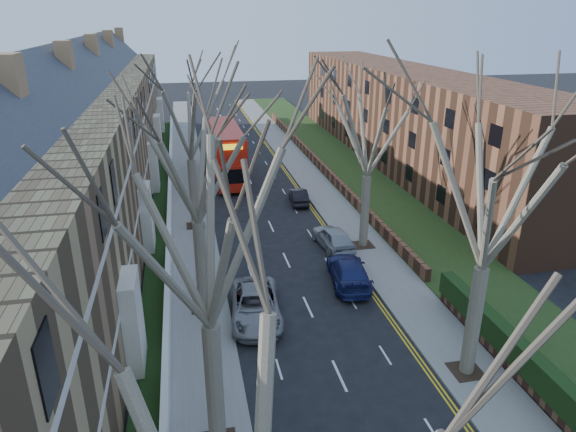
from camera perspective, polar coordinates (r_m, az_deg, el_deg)
pavement_left at (r=50.45m, az=-11.02°, el=3.55°), size 3.00×102.00×0.12m
pavement_right at (r=51.89m, az=2.36°, el=4.43°), size 3.00×102.00×0.12m
terrace_left at (r=41.95m, az=-21.82°, el=6.54°), size 9.70×78.00×13.60m
flats_right at (r=58.11m, az=12.69°, el=10.79°), size 13.97×54.00×10.00m
front_wall_left at (r=42.72m, az=-13.01°, el=0.87°), size 0.30×78.00×1.00m
grass_verge_right at (r=53.09m, az=7.09°, el=4.78°), size 6.00×102.00×0.06m
tree_left_mid at (r=16.15m, az=-9.41°, el=0.53°), size 10.50×10.50×14.71m
tree_left_far at (r=25.82m, az=-10.51°, el=7.66°), size 10.15×10.15×14.22m
tree_left_dist at (r=37.54m, az=-11.16°, el=12.36°), size 10.50×10.50×14.71m
tree_right_mid at (r=21.57m, az=22.18°, el=4.56°), size 10.50×10.50×14.71m
tree_right_far at (r=33.82m, az=9.15°, el=10.98°), size 10.15×10.15×14.22m
double_decker_bus at (r=51.37m, az=-6.87°, el=6.92°), size 3.14×12.10×5.01m
car_left_far at (r=27.84m, az=-3.63°, el=-9.86°), size 3.10×5.89×1.58m
car_right_near at (r=31.39m, az=6.76°, el=-6.16°), size 2.87×5.55×1.54m
car_right_mid at (r=35.95m, az=5.03°, el=-2.36°), size 2.37×4.73×1.55m
car_right_far at (r=44.32m, az=1.18°, el=2.22°), size 1.68×3.98×1.28m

